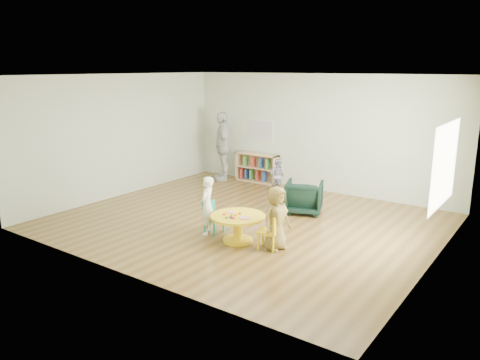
{
  "coord_description": "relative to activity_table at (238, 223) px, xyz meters",
  "views": [
    {
      "loc": [
        4.97,
        -7.17,
        2.96
      ],
      "look_at": [
        0.08,
        -0.3,
        0.9
      ],
      "focal_mm": 35.0,
      "sensor_mm": 36.0,
      "label": 1
    }
  ],
  "objects": [
    {
      "name": "kid_chair_right",
      "position": [
        0.65,
        0.02,
        -0.0
      ],
      "size": [
        0.39,
        0.39,
        0.6
      ],
      "rotation": [
        0.0,
        0.0,
        1.82
      ],
      "color": "yellow",
      "rests_on": "ground"
    },
    {
      "name": "armchair",
      "position": [
        0.16,
        2.12,
        0.01
      ],
      "size": [
        0.93,
        0.94,
        0.67
      ],
      "primitive_type": "imported",
      "rotation": [
        0.0,
        0.0,
        3.51
      ],
      "color": "black",
      "rests_on": "ground"
    },
    {
      "name": "bookshelf",
      "position": [
        -2.12,
        3.82,
        0.04
      ],
      "size": [
        1.2,
        0.3,
        0.75
      ],
      "color": "tan",
      "rests_on": "ground"
    },
    {
      "name": "activity_table",
      "position": [
        0.0,
        0.0,
        0.0
      ],
      "size": [
        0.94,
        0.94,
        0.52
      ],
      "rotation": [
        0.0,
        0.0,
        0.12
      ],
      "color": "yellow",
      "rests_on": "ground"
    },
    {
      "name": "adult_caretaker",
      "position": [
        -2.98,
        3.46,
        0.58
      ],
      "size": [
        1.07,
        1.06,
        1.82
      ],
      "primitive_type": "imported",
      "rotation": [
        0.0,
        0.0,
        -0.77
      ],
      "color": "silver",
      "rests_on": "ground"
    },
    {
      "name": "room",
      "position": [
        -0.49,
        0.96,
        1.57
      ],
      "size": [
        7.1,
        7.0,
        2.8
      ],
      "color": "brown",
      "rests_on": "ground"
    },
    {
      "name": "child_right",
      "position": [
        0.73,
        0.07,
        0.21
      ],
      "size": [
        0.47,
        0.6,
        1.07
      ],
      "primitive_type": "imported",
      "rotation": [
        0.0,
        0.0,
        1.29
      ],
      "color": "gold",
      "rests_on": "ground"
    },
    {
      "name": "toddler",
      "position": [
        -1.15,
        3.23,
        0.08
      ],
      "size": [
        0.42,
        0.34,
        0.82
      ],
      "primitive_type": "imported",
      "rotation": [
        0.0,
        0.0,
        3.21
      ],
      "color": "#1C2447",
      "rests_on": "ground"
    },
    {
      "name": "kid_chair_left",
      "position": [
        -0.66,
        0.12,
        -0.02
      ],
      "size": [
        0.34,
        0.34,
        0.57
      ],
      "rotation": [
        0.0,
        0.0,
        -1.68
      ],
      "color": "#198B68",
      "rests_on": "ground"
    },
    {
      "name": "alphabet_poster",
      "position": [
        -2.11,
        3.95,
        1.02
      ],
      "size": [
        0.74,
        0.01,
        0.54
      ],
      "color": "white",
      "rests_on": "ground"
    },
    {
      "name": "child_left",
      "position": [
        -0.67,
        -0.02,
        0.2
      ],
      "size": [
        0.36,
        0.45,
        1.06
      ],
      "primitive_type": "imported",
      "rotation": [
        0.0,
        0.0,
        -1.24
      ],
      "color": "white",
      "rests_on": "ground"
    }
  ]
}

